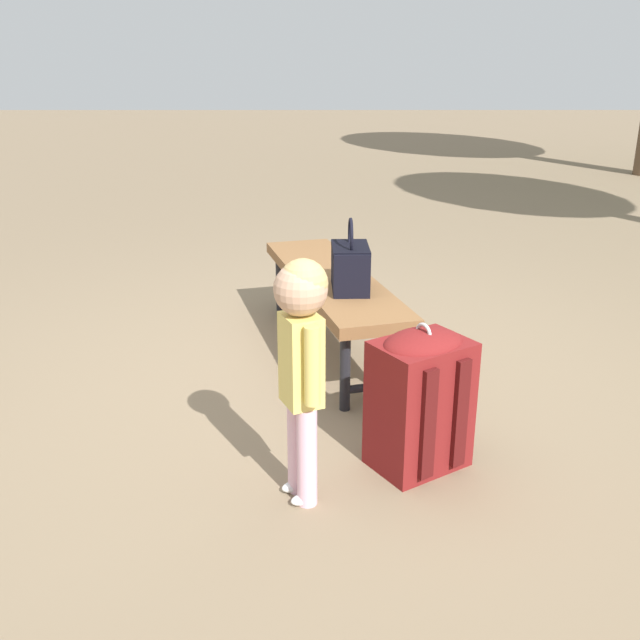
{
  "coord_description": "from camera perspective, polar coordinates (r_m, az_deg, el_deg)",
  "views": [
    {
      "loc": [
        3.3,
        -0.0,
        1.56
      ],
      "look_at": [
        0.27,
        0.01,
        0.45
      ],
      "focal_mm": 40.22,
      "sensor_mm": 36.0,
      "label": 1
    }
  ],
  "objects": [
    {
      "name": "handbag",
      "position": [
        3.62,
        2.43,
        4.37
      ],
      "size": [
        0.32,
        0.19,
        0.37
      ],
      "color": "black",
      "rests_on": "park_bench"
    },
    {
      "name": "park_bench",
      "position": [
        3.92,
        0.96,
        2.82
      ],
      "size": [
        1.65,
        0.81,
        0.45
      ],
      "color": "brown",
      "rests_on": "ground"
    },
    {
      "name": "child_standing",
      "position": [
        2.5,
        -1.46,
        -2.0
      ],
      "size": [
        0.24,
        0.19,
        0.93
      ],
      "color": "#E5B2C6",
      "rests_on": "ground"
    },
    {
      "name": "ground_plane",
      "position": [
        3.65,
        -0.11,
        -5.17
      ],
      "size": [
        40.0,
        40.0,
        0.0
      ],
      "primitive_type": "plane",
      "color": "#7F6B51",
      "rests_on": "ground"
    },
    {
      "name": "backpack_large",
      "position": [
        2.87,
        7.96,
        -5.99
      ],
      "size": [
        0.42,
        0.45,
        0.61
      ],
      "color": "maroon",
      "rests_on": "ground"
    }
  ]
}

